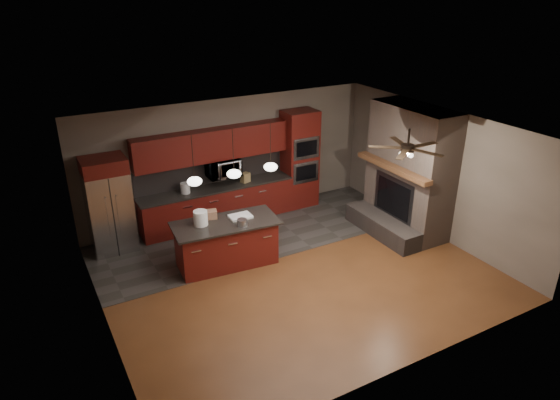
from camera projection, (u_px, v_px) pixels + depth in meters
ground at (295, 272)px, 9.64m from camera, size 7.00×7.00×0.00m
ceiling at (297, 132)px, 8.50m from camera, size 7.00×6.00×0.02m
back_wall at (230, 159)px, 11.47m from camera, size 7.00×0.02×2.80m
right_wall at (437, 173)px, 10.62m from camera, size 0.02×6.00×2.80m
left_wall at (97, 253)px, 7.52m from camera, size 0.02×6.00×2.80m
slate_tile_patch at (254, 234)px, 11.07m from camera, size 7.00×2.40×0.01m
fireplace_column at (407, 175)px, 10.78m from camera, size 1.30×2.10×2.80m
back_cabinetry at (216, 186)px, 11.26m from camera, size 3.59×0.64×2.20m
oven_tower at (300, 159)px, 12.06m from camera, size 0.80×0.63×2.38m
microwave at (223, 168)px, 11.19m from camera, size 0.73×0.41×0.50m
refrigerator at (109, 205)px, 10.07m from camera, size 0.85×0.75×2.01m
kitchen_island at (227, 243)px, 9.73m from camera, size 2.10×1.10×0.92m
white_bucket at (201, 218)px, 9.38m from camera, size 0.32×0.32×0.29m
paint_can at (242, 222)px, 9.39m from camera, size 0.24×0.24×0.13m
paint_tray at (240, 216)px, 9.73m from camera, size 0.44×0.31×0.04m
cardboard_box at (210, 214)px, 9.68m from camera, size 0.29×0.25×0.16m
counter_bucket at (185, 188)px, 10.85m from camera, size 0.25×0.25×0.23m
counter_box at (245, 177)px, 11.44m from camera, size 0.24×0.21×0.22m
pendant_left at (195, 181)px, 8.67m from camera, size 0.26×0.26×0.92m
pendant_center at (234, 174)px, 9.00m from camera, size 0.26×0.26×0.92m
pendant_right at (271, 167)px, 9.33m from camera, size 0.26×0.26×0.92m
ceiling_fan at (408, 148)px, 8.80m from camera, size 1.27×1.33×0.41m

